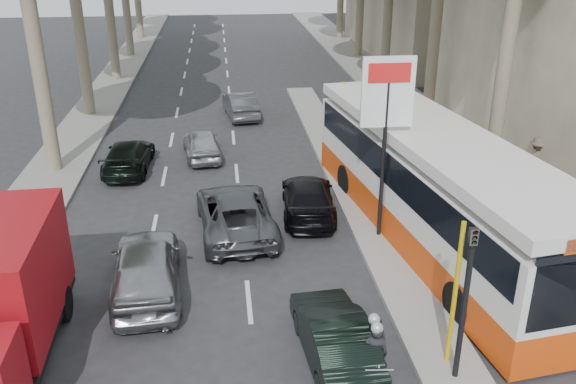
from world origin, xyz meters
The scene contains 17 objects.
ground centered at (0.00, 0.00, 0.00)m, with size 120.00×120.00×0.00m, color #28282B.
sidewalk_right centered at (8.60, 25.00, 0.06)m, with size 3.20×70.00×0.12m, color gray.
median_left centered at (-8.00, 28.00, 0.06)m, with size 2.40×64.00×0.12m, color gray.
traffic_island centered at (3.25, 11.00, 0.08)m, with size 1.50×26.00×0.16m, color gray.
billboard centered at (3.25, 5.00, 3.70)m, with size 1.50×12.10×5.60m.
traffic_light_island centered at (3.25, -1.50, 2.49)m, with size 0.16×0.41×3.60m.
silver_hatchback centered at (-3.50, 2.73, 0.75)m, with size 1.76×4.38×1.49m, color #93969A.
dark_hatchback centered at (0.85, -0.51, 0.61)m, with size 1.30×3.72×1.23m, color black.
queue_car_a centered at (-1.10, 6.00, 0.66)m, with size 2.20×4.77×1.32m, color #4E5055.
queue_car_b centered at (1.34, 7.00, 0.60)m, with size 1.69×4.16×1.21m, color black.
queue_car_c centered at (-2.27, 13.00, 0.59)m, with size 1.40×3.48×1.19m, color #AEB0B6.
queue_car_d centered at (-0.42, 18.84, 0.64)m, with size 1.35×3.87×1.27m, color #4F5157.
queue_car_e centered at (-5.11, 11.84, 0.59)m, with size 1.65×4.06×1.18m, color black.
city_bus centered at (4.80, 4.88, 1.82)m, with size 4.63×13.38×3.45m.
motorcycle centered at (1.52, -1.30, 0.74)m, with size 0.72×1.90×1.62m.
pedestrian_near centered at (7.20, 10.63, 1.06)m, with size 1.10×0.54×1.88m, color #46354F.
pedestrian_far centered at (10.00, 8.52, 1.00)m, with size 1.13×0.50×1.75m, color brown.
Camera 1 is at (-1.37, -11.26, 8.75)m, focal length 38.00 mm.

